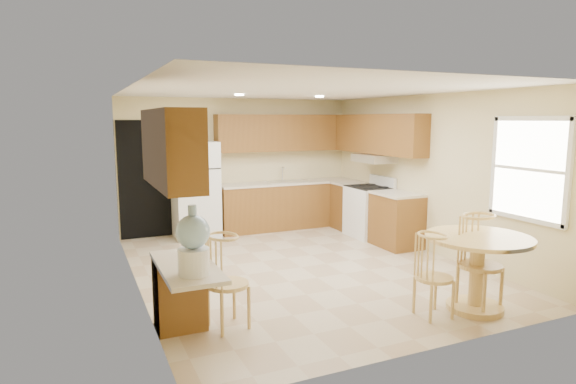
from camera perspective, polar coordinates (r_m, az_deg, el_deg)
name	(u,v)px	position (r m, az deg, el deg)	size (l,w,h in m)	color
floor	(301,267)	(7.01, 1.57, -8.90)	(5.50, 5.50, 0.00)	#BEAB8A
ceiling	(302,90)	(6.70, 1.66, 11.95)	(4.50, 5.50, 0.02)	white
wall_back	(240,165)	(9.28, -5.75, 3.25)	(4.50, 0.02, 2.50)	beige
wall_front	(436,217)	(4.46, 17.09, -2.88)	(4.50, 0.02, 2.50)	beige
wall_left	(135,191)	(6.13, -17.73, 0.14)	(0.02, 5.50, 2.50)	beige
wall_right	(429,174)	(7.97, 16.37, 2.07)	(0.02, 5.50, 2.50)	beige
doorway	(146,180)	(8.90, -16.46, 1.42)	(0.90, 0.02, 2.10)	black
base_cab_back	(288,206)	(9.43, -0.04, -1.62)	(2.75, 0.60, 0.87)	brown
counter_back	(288,183)	(9.36, -0.04, 1.12)	(2.75, 0.63, 0.04)	beige
base_cab_right_a	(351,207)	(9.40, 7.44, -1.72)	(0.60, 0.59, 0.87)	brown
counter_right_a	(351,183)	(9.33, 7.49, 1.03)	(0.63, 0.59, 0.04)	beige
base_cab_right_b	(396,221)	(8.22, 12.73, -3.36)	(0.60, 0.80, 0.87)	brown
counter_right_b	(397,194)	(8.14, 12.83, -0.22)	(0.63, 0.80, 0.04)	beige
upper_cab_back	(285,133)	(9.41, -0.38, 7.03)	(2.75, 0.33, 0.70)	brown
upper_cab_right	(378,134)	(8.79, 10.58, 6.77)	(0.33, 2.42, 0.70)	brown
upper_cab_left	(171,148)	(4.51, -13.70, 5.08)	(0.33, 1.40, 0.70)	brown
sink	(286,182)	(9.35, -0.18, 1.25)	(0.78, 0.44, 0.01)	silver
range_hood	(374,158)	(8.74, 10.15, 3.95)	(0.50, 0.76, 0.14)	silver
desk_pedestal	(180,293)	(5.10, -12.72, -11.65)	(0.48, 0.42, 0.72)	brown
desk_top	(187,267)	(4.63, -11.94, -8.66)	(0.50, 1.20, 0.04)	beige
window	(529,169)	(6.64, 26.68, 2.43)	(0.06, 1.12, 1.30)	white
can_light_a	(239,95)	(7.63, -5.80, 11.39)	(0.14, 0.14, 0.02)	white
can_light_b	(319,97)	(8.17, 3.75, 11.22)	(0.14, 0.14, 0.02)	white
refrigerator	(195,190)	(8.74, -10.91, 0.24)	(0.76, 0.74, 1.72)	white
stove	(369,211)	(8.83, 9.59, -2.23)	(0.65, 0.76, 1.09)	white
dining_table	(477,262)	(5.75, 21.52, -7.71)	(1.14, 1.14, 0.85)	#DFB96F
chair_table_a	(440,269)	(5.36, 17.60, -8.72)	(0.40, 0.51, 0.90)	#DFB96F
chair_table_b	(488,256)	(5.69, 22.65, -6.97)	(0.47, 0.49, 1.06)	#DFB96F
chair_desk	(230,275)	(4.86, -6.84, -9.69)	(0.43, 0.55, 0.96)	#DFB96F
water_crock	(193,244)	(4.25, -11.17, -6.01)	(0.30, 0.30, 0.61)	white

